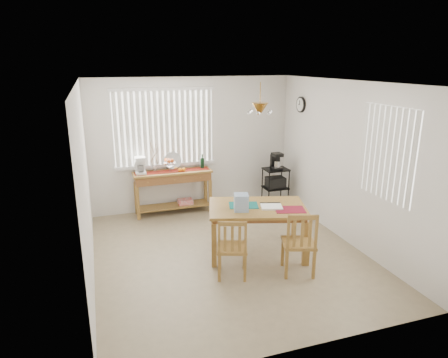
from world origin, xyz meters
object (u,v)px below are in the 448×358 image
object	(u,v)px
cart_items	(276,161)
chair_left	(232,248)
sideboard	(173,182)
dining_table	(257,212)
wire_cart	(275,184)
chair_right	(299,243)

from	to	relation	value
cart_items	chair_left	xyz separation A→B (m)	(-1.76, -2.39, -0.52)
sideboard	cart_items	xyz separation A→B (m)	(2.04, -0.28, 0.32)
dining_table	chair_left	bearing A→B (deg)	-137.33
chair_left	cart_items	bearing A→B (deg)	53.54
chair_left	sideboard	bearing A→B (deg)	95.92
wire_cart	chair_right	bearing A→B (deg)	-108.34
dining_table	chair_right	distance (m)	0.85
sideboard	cart_items	distance (m)	2.08
sideboard	dining_table	size ratio (longest dim) A/B	0.91
wire_cart	cart_items	world-z (taller)	cart_items
wire_cart	chair_left	size ratio (longest dim) A/B	0.91
sideboard	wire_cart	world-z (taller)	sideboard
wire_cart	dining_table	size ratio (longest dim) A/B	0.49
sideboard	chair_right	bearing A→B (deg)	-67.73
cart_items	chair_left	size ratio (longest dim) A/B	0.38
wire_cart	dining_table	bearing A→B (deg)	-122.60
sideboard	wire_cart	bearing A→B (deg)	-8.09
cart_items	dining_table	xyz separation A→B (m)	(-1.17, -1.84, -0.27)
dining_table	chair_right	bearing A→B (deg)	-67.59
cart_items	dining_table	bearing A→B (deg)	-122.48
chair_left	dining_table	bearing A→B (deg)	42.67
wire_cart	chair_left	world-z (taller)	chair_left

